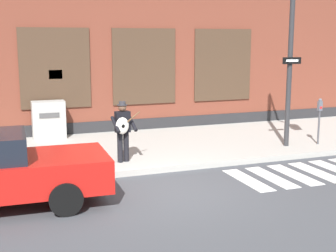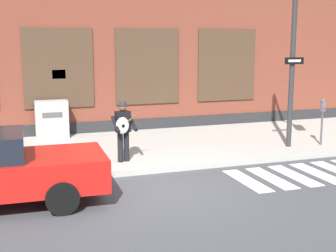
{
  "view_description": "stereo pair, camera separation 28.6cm",
  "coord_description": "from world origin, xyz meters",
  "px_view_note": "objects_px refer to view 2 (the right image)",
  "views": [
    {
      "loc": [
        -3.44,
        -9.45,
        3.36
      ],
      "look_at": [
        0.68,
        1.74,
        1.16
      ],
      "focal_mm": 50.0,
      "sensor_mm": 36.0,
      "label": 1
    },
    {
      "loc": [
        -3.17,
        -9.54,
        3.36
      ],
      "look_at": [
        0.68,
        1.74,
        1.16
      ],
      "focal_mm": 50.0,
      "sensor_mm": 36.0,
      "label": 2
    }
  ],
  "objects_px": {
    "utility_box": "(52,119)",
    "traffic_light": "(311,19)",
    "busker": "(123,128)",
    "parking_meter": "(322,115)"
  },
  "relations": [
    {
      "from": "utility_box",
      "to": "traffic_light",
      "type": "bearing_deg",
      "value": -34.46
    },
    {
      "from": "traffic_light",
      "to": "parking_meter",
      "type": "relative_size",
      "value": 3.84
    },
    {
      "from": "parking_meter",
      "to": "utility_box",
      "type": "relative_size",
      "value": 1.16
    },
    {
      "from": "busker",
      "to": "utility_box",
      "type": "height_order",
      "value": "busker"
    },
    {
      "from": "busker",
      "to": "traffic_light",
      "type": "distance_m",
      "value": 5.91
    },
    {
      "from": "busker",
      "to": "parking_meter",
      "type": "relative_size",
      "value": 1.13
    },
    {
      "from": "busker",
      "to": "utility_box",
      "type": "bearing_deg",
      "value": 111.58
    },
    {
      "from": "busker",
      "to": "traffic_light",
      "type": "relative_size",
      "value": 0.29
    },
    {
      "from": "utility_box",
      "to": "parking_meter",
      "type": "bearing_deg",
      "value": -26.03
    },
    {
      "from": "traffic_light",
      "to": "utility_box",
      "type": "relative_size",
      "value": 4.45
    }
  ]
}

